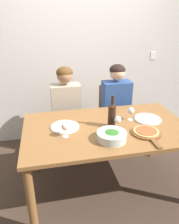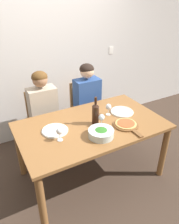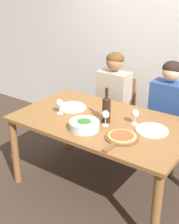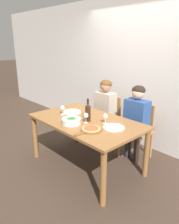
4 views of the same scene
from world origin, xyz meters
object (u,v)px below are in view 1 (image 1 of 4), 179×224
at_px(person_woman, 66,104).
at_px(dinner_plate_right, 148,119).
at_px(pizza_on_board, 147,132).
at_px(wine_glass_right, 131,111).
at_px(chair_right, 113,114).
at_px(wine_bottle, 112,115).
at_px(dinner_plate_left, 65,127).
at_px(wine_glass_centre, 118,120).
at_px(person_man, 116,100).
at_px(chair_left, 66,118).
at_px(broccoli_bowl, 112,136).
at_px(wine_glass_left, 65,127).

relative_size(person_woman, dinner_plate_right, 4.22).
xyz_separation_m(pizza_on_board, wine_glass_right, (-0.04, 0.32, 0.09)).
xyz_separation_m(chair_right, dinner_plate_right, (0.13, -0.80, 0.28)).
bearing_deg(person_woman, wine_bottle, -63.24).
relative_size(dinner_plate_left, wine_glass_centre, 1.96).
height_order(pizza_on_board, wine_glass_centre, wine_glass_centre).
height_order(wine_bottle, wine_glass_centre, wine_bottle).
bearing_deg(dinner_plate_left, chair_right, 45.22).
bearing_deg(chair_right, wine_glass_right, -94.59).
relative_size(person_man, dinner_plate_right, 4.22).
xyz_separation_m(wine_bottle, dinner_plate_left, (-0.47, 0.08, -0.13)).
distance_m(chair_left, dinner_plate_right, 1.18).
distance_m(broccoli_bowl, pizza_on_board, 0.37).
bearing_deg(chair_left, wine_bottle, -66.17).
relative_size(person_man, pizza_on_board, 2.93).
height_order(chair_right, person_woman, person_woman).
xyz_separation_m(person_man, wine_glass_right, (-0.06, -0.66, 0.12)).
bearing_deg(dinner_plate_right, wine_glass_centre, -159.82).
distance_m(chair_right, dinner_plate_left, 1.15).
xyz_separation_m(person_woman, wine_glass_right, (0.63, -0.66, 0.12)).
distance_m(person_man, broccoli_bowl, 1.09).
bearing_deg(pizza_on_board, wine_glass_centre, 150.93).
distance_m(chair_left, wine_glass_left, 1.05).
relative_size(chair_right, person_man, 0.73).
height_order(chair_left, chair_right, same).
height_order(person_woman, person_man, same).
relative_size(person_woman, wine_bottle, 3.65).
distance_m(dinner_plate_left, dinner_plate_right, 0.91).
xyz_separation_m(dinner_plate_right, wine_glass_left, (-0.93, -0.18, 0.10)).
distance_m(chair_right, wine_glass_left, 1.31).
bearing_deg(person_man, person_woman, 180.00).
distance_m(dinner_plate_left, wine_glass_centre, 0.54).
relative_size(wine_bottle, dinner_plate_right, 1.16).
bearing_deg(dinner_plate_left, pizza_on_board, -21.06).
relative_size(person_woman, wine_glass_right, 8.26).
bearing_deg(dinner_plate_right, person_woman, 140.12).
xyz_separation_m(chair_right, dinner_plate_left, (-0.78, -0.79, 0.28)).
xyz_separation_m(chair_left, wine_glass_left, (-0.10, -0.98, 0.37)).
relative_size(chair_left, dinner_plate_left, 3.10).
xyz_separation_m(wine_bottle, wine_glass_centre, (0.04, -0.07, -0.03)).
xyz_separation_m(person_man, pizza_on_board, (-0.02, -0.98, 0.04)).
bearing_deg(person_woman, dinner_plate_left, -97.45).
bearing_deg(chair_left, wine_glass_right, -50.34).
distance_m(chair_right, dinner_plate_right, 0.85).
bearing_deg(dinner_plate_right, wine_bottle, -170.38).
height_order(chair_right, wine_glass_right, wine_glass_right).
relative_size(wine_glass_right, wine_glass_centre, 1.00).
distance_m(broccoli_bowl, wine_glass_left, 0.44).
relative_size(chair_left, wine_glass_right, 6.06).
relative_size(wine_bottle, dinner_plate_left, 1.16).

